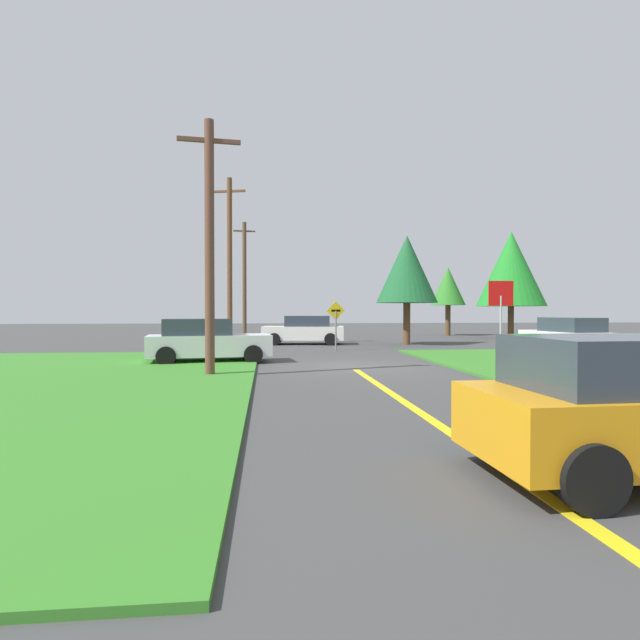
# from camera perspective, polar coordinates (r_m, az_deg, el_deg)

# --- Properties ---
(ground_plane) EXTENTS (120.00, 120.00, 0.00)m
(ground_plane) POSITION_cam_1_polar(r_m,az_deg,el_deg) (17.60, 3.46, -5.19)
(ground_plane) COLOR #3E3E3E
(grass_verge_left) EXTENTS (12.00, 20.00, 0.08)m
(grass_verge_left) POSITION_cam_1_polar(r_m,az_deg,el_deg) (14.83, -31.50, -6.37)
(grass_verge_left) COLOR #347825
(grass_verge_left) RESTS_ON ground
(lane_stripe_center) EXTENTS (0.20, 14.00, 0.01)m
(lane_stripe_center) POSITION_cam_1_polar(r_m,az_deg,el_deg) (9.87, 11.16, -10.11)
(lane_stripe_center) COLOR yellow
(lane_stripe_center) RESTS_ON ground
(stop_sign) EXTENTS (0.81, 0.11, 2.88)m
(stop_sign) POSITION_cam_1_polar(r_m,az_deg,el_deg) (17.66, 19.46, 1.44)
(stop_sign) COLOR #9EA0A8
(stop_sign) RESTS_ON ground
(car_approaching_junction) EXTENTS (4.75, 2.56, 1.62)m
(car_approaching_junction) POSITION_cam_1_polar(r_m,az_deg,el_deg) (29.14, -1.76, -1.12)
(car_approaching_junction) COLOR white
(car_approaching_junction) RESTS_ON ground
(car_on_crossroad) EXTENTS (2.37, 4.51, 1.62)m
(car_on_crossroad) POSITION_cam_1_polar(r_m,az_deg,el_deg) (24.38, 25.85, -1.66)
(car_on_crossroad) COLOR white
(car_on_crossroad) RESTS_ON ground
(parked_car_near_building) EXTENTS (4.62, 2.48, 1.62)m
(parked_car_near_building) POSITION_cam_1_polar(r_m,az_deg,el_deg) (19.30, -12.51, -2.27)
(parked_car_near_building) COLOR silver
(parked_car_near_building) RESTS_ON ground
(car_behind_on_main_road) EXTENTS (4.00, 2.15, 1.62)m
(car_behind_on_main_road) POSITION_cam_1_polar(r_m,az_deg,el_deg) (6.99, 32.02, -8.25)
(car_behind_on_main_road) COLOR orange
(car_behind_on_main_road) RESTS_ON ground
(utility_pole_near) EXTENTS (1.80, 0.34, 7.40)m
(utility_pole_near) POSITION_cam_1_polar(r_m,az_deg,el_deg) (15.29, -12.19, 8.25)
(utility_pole_near) COLOR brown
(utility_pole_near) RESTS_ON ground
(utility_pole_mid) EXTENTS (1.78, 0.55, 9.28)m
(utility_pole_mid) POSITION_cam_1_polar(r_m,az_deg,el_deg) (29.14, -10.01, 6.66)
(utility_pole_mid) COLOR brown
(utility_pole_mid) RESTS_ON ground
(utility_pole_far) EXTENTS (1.80, 0.34, 9.21)m
(utility_pole_far) POSITION_cam_1_polar(r_m,az_deg,el_deg) (42.90, -8.40, 4.76)
(utility_pole_far) COLOR brown
(utility_pole_far) RESTS_ON ground
(direction_sign) EXTENTS (0.90, 0.15, 2.37)m
(direction_sign) POSITION_cam_1_polar(r_m,az_deg,el_deg) (24.49, 1.77, 0.01)
(direction_sign) COLOR slate
(direction_sign) RESTS_ON ground
(oak_tree_left) EXTENTS (3.44, 3.44, 6.15)m
(oak_tree_left) POSITION_cam_1_polar(r_m,az_deg,el_deg) (29.36, 9.64, 5.55)
(oak_tree_left) COLOR brown
(oak_tree_left) RESTS_ON ground
(pine_tree_center) EXTENTS (4.65, 4.65, 7.34)m
(pine_tree_center) POSITION_cam_1_polar(r_m,az_deg,el_deg) (37.72, 20.48, 5.33)
(pine_tree_center) COLOR brown
(pine_tree_center) RESTS_ON ground
(oak_tree_right) EXTENTS (2.64, 2.64, 5.25)m
(oak_tree_right) POSITION_cam_1_polar(r_m,az_deg,el_deg) (40.68, 14.05, 3.61)
(oak_tree_right) COLOR brown
(oak_tree_right) RESTS_ON ground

